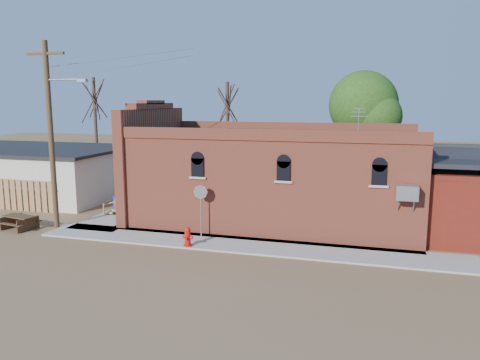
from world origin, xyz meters
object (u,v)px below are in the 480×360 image
(fire_hydrant, at_px, (188,237))
(stop_sign, at_px, (201,197))
(trash_barrel, at_px, (117,202))
(picnic_table, at_px, (19,220))
(brick_bar, at_px, (270,177))
(utility_pole, at_px, (52,131))

(fire_hydrant, height_order, stop_sign, stop_sign)
(stop_sign, xyz_separation_m, trash_barrel, (-6.62, 3.97, -1.47))
(picnic_table, bearing_deg, fire_hydrant, 7.51)
(brick_bar, relative_size, fire_hydrant, 19.72)
(trash_barrel, bearing_deg, brick_bar, 0.38)
(fire_hydrant, bearing_deg, brick_bar, 65.84)
(brick_bar, bearing_deg, picnic_table, -156.41)
(fire_hydrant, relative_size, picnic_table, 0.46)
(utility_pole, relative_size, picnic_table, 4.94)
(brick_bar, distance_m, picnic_table, 12.62)
(picnic_table, bearing_deg, brick_bar, 34.29)
(utility_pole, height_order, trash_barrel, utility_pole)
(brick_bar, distance_m, stop_sign, 4.67)
(utility_pole, xyz_separation_m, fire_hydrant, (7.40, -1.20, -4.28))
(fire_hydrant, xyz_separation_m, trash_barrel, (-6.55, 5.44, -0.02))
(utility_pole, distance_m, fire_hydrant, 8.63)
(fire_hydrant, relative_size, stop_sign, 0.34)
(utility_pole, bearing_deg, picnic_table, -156.99)
(utility_pole, relative_size, trash_barrel, 11.50)
(brick_bar, height_order, picnic_table, brick_bar)
(brick_bar, relative_size, stop_sign, 6.78)
(picnic_table, bearing_deg, stop_sign, 16.75)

